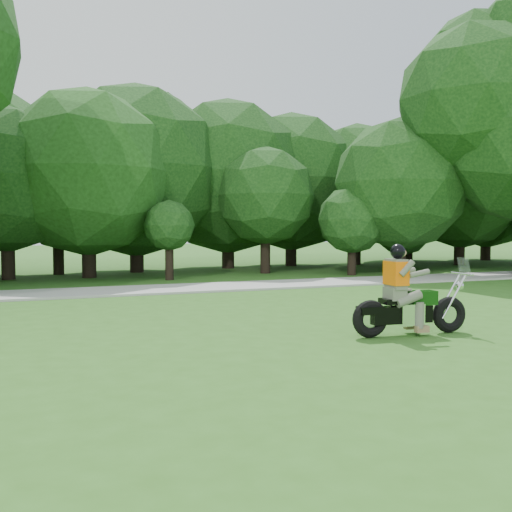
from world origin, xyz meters
TOP-DOWN VIEW (x-y plane):
  - ground at (0.00, 0.00)m, footprint 100.00×100.00m
  - walkway at (0.00, 8.00)m, footprint 60.00×2.20m
  - tree_line at (1.64, 14.65)m, footprint 39.98×12.58m
  - chopper_motorcycle at (-0.34, -0.22)m, footprint 2.16×0.60m

SIDE VIEW (x-z plane):
  - ground at x=0.00m, z-range 0.00..0.00m
  - walkway at x=0.00m, z-range 0.00..0.06m
  - chopper_motorcycle at x=-0.34m, z-range -0.20..1.34m
  - tree_line at x=1.64m, z-range -0.04..7.45m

